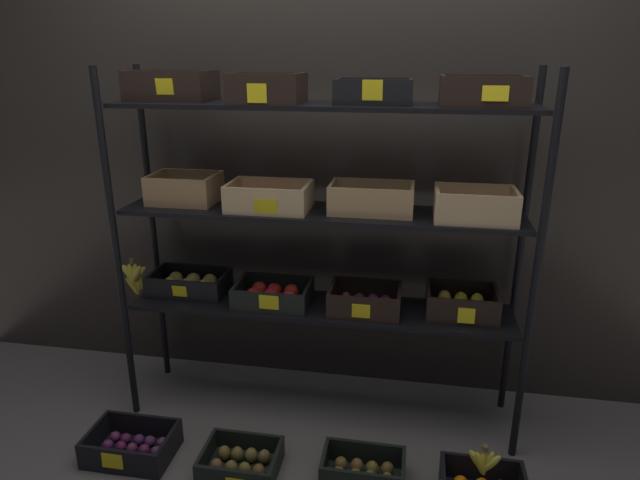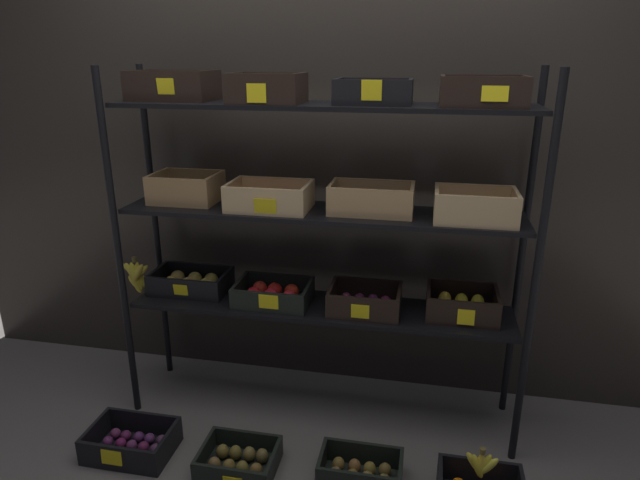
% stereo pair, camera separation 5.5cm
% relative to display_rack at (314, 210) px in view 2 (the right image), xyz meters
% --- Properties ---
extents(ground_plane, '(10.00, 10.00, 0.00)m').
position_rel_display_rack_xyz_m(ground_plane, '(0.03, -0.00, -1.05)').
color(ground_plane, '#605B56').
extents(storefront_wall, '(4.23, 0.12, 2.37)m').
position_rel_display_rack_xyz_m(storefront_wall, '(0.03, 0.38, 0.14)').
color(storefront_wall, '#2D2823').
rests_on(storefront_wall, ground_plane).
extents(display_rack, '(1.96, 0.40, 1.67)m').
position_rel_display_rack_xyz_m(display_rack, '(0.00, 0.00, 0.00)').
color(display_rack, black).
rests_on(display_rack, ground_plane).
extents(crate_ground_plum, '(0.38, 0.26, 0.13)m').
position_rel_display_rack_xyz_m(crate_ground_plum, '(-0.74, -0.49, -1.00)').
color(crate_ground_plum, black).
rests_on(crate_ground_plum, ground_plane).
extents(crate_ground_kiwi, '(0.33, 0.26, 0.10)m').
position_rel_display_rack_xyz_m(crate_ground_kiwi, '(-0.23, -0.49, -1.01)').
color(crate_ground_kiwi, black).
rests_on(crate_ground_kiwi, ground_plane).
extents(crate_ground_center_kiwi, '(0.35, 0.21, 0.12)m').
position_rel_display_rack_xyz_m(crate_ground_center_kiwi, '(0.29, -0.46, -1.00)').
color(crate_ground_center_kiwi, black).
rests_on(crate_ground_center_kiwi, ground_plane).
extents(banana_bunch_loose, '(0.14, 0.04, 0.14)m').
position_rel_display_rack_xyz_m(banana_bunch_loose, '(0.77, -0.49, -0.86)').
color(banana_bunch_loose, brown).
rests_on(banana_bunch_loose, crate_ground_tangerine).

